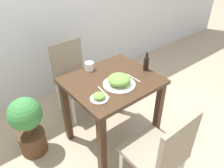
{
  "coord_description": "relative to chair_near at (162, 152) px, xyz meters",
  "views": [
    {
      "loc": [
        -1.06,
        -1.3,
        1.86
      ],
      "look_at": [
        0.0,
        0.0,
        0.73
      ],
      "focal_mm": 35.0,
      "sensor_mm": 36.0,
      "label": 1
    }
  ],
  "objects": [
    {
      "name": "dining_table",
      "position": [
        0.08,
        0.7,
        0.13
      ],
      "size": [
        0.81,
        0.7,
        0.78
      ],
      "color": "#3D2819",
      "rests_on": "ground_plane"
    },
    {
      "name": "sauce_bottle",
      "position": [
        0.44,
        0.63,
        0.35
      ],
      "size": [
        0.05,
        0.05,
        0.19
      ],
      "color": "black",
      "rests_on": "dining_table"
    },
    {
      "name": "food_plate",
      "position": [
        0.07,
        0.59,
        0.32
      ],
      "size": [
        0.29,
        0.29,
        0.1
      ],
      "color": "white",
      "rests_on": "dining_table"
    },
    {
      "name": "spoon_utensil",
      "position": [
        0.24,
        0.59,
        0.28
      ],
      "size": [
        0.01,
        0.18,
        0.0
      ],
      "rotation": [
        0.0,
        0.0,
        1.6
      ],
      "color": "silver",
      "rests_on": "dining_table"
    },
    {
      "name": "ground_plane",
      "position": [
        0.08,
        0.7,
        -0.49
      ],
      "size": [
        16.0,
        16.0,
        0.0
      ],
      "primitive_type": "plane",
      "color": "tan"
    },
    {
      "name": "chair_near",
      "position": [
        0.0,
        0.0,
        0.0
      ],
      "size": [
        0.42,
        0.42,
        0.88
      ],
      "rotation": [
        0.0,
        0.0,
        3.14
      ],
      "color": "gray",
      "rests_on": "ground_plane"
    },
    {
      "name": "side_plate",
      "position": [
        -0.19,
        0.54,
        0.3
      ],
      "size": [
        0.15,
        0.15,
        0.06
      ],
      "color": "white",
      "rests_on": "dining_table"
    },
    {
      "name": "fork_utensil",
      "position": [
        -0.1,
        0.59,
        0.28
      ],
      "size": [
        0.03,
        0.19,
        0.0
      ],
      "rotation": [
        0.0,
        0.0,
        1.45
      ],
      "color": "silver",
      "rests_on": "dining_table"
    },
    {
      "name": "drink_cup",
      "position": [
        0.02,
        0.97,
        0.32
      ],
      "size": [
        0.08,
        0.08,
        0.08
      ],
      "color": "white",
      "rests_on": "dining_table"
    },
    {
      "name": "chair_far",
      "position": [
        0.06,
        1.41,
        0.0
      ],
      "size": [
        0.42,
        0.42,
        0.88
      ],
      "color": "gray",
      "rests_on": "ground_plane"
    },
    {
      "name": "potted_plant_left",
      "position": [
        -0.65,
        1.09,
        -0.13
      ],
      "size": [
        0.32,
        0.32,
        0.66
      ],
      "color": "#51331E",
      "rests_on": "ground_plane"
    }
  ]
}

